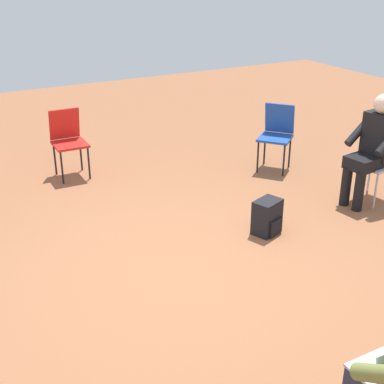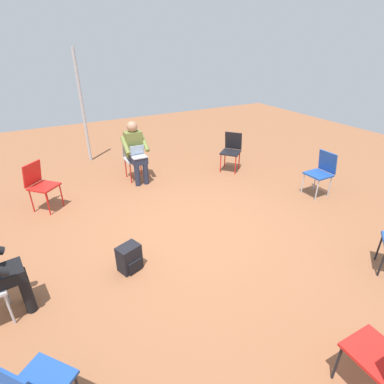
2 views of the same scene
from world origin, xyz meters
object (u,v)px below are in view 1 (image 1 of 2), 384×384
object	(u,v)px
person_in_black	(373,144)
chair_west	(380,158)
backpack_near_laptop_user	(267,219)
chair_southwest	(277,132)
chair_south	(68,138)

from	to	relation	value
person_in_black	chair_west	bearing A→B (deg)	-90.00
person_in_black	backpack_near_laptop_user	bearing A→B (deg)	85.61
chair_southwest	chair_west	distance (m)	1.41
backpack_near_laptop_user	chair_southwest	bearing A→B (deg)	-128.98
chair_west	chair_south	distance (m)	3.75
chair_west	chair_south	xyz separation A→B (m)	(2.90, -2.38, 0.00)
chair_west	chair_south	world-z (taller)	same
chair_south	backpack_near_laptop_user	distance (m)	2.81
person_in_black	backpack_near_laptop_user	distance (m)	1.54
chair_south	backpack_near_laptop_user	bearing A→B (deg)	118.37
chair_southwest	chair_west	size ratio (longest dim) A/B	1.00
chair_west	chair_south	bearing A→B (deg)	43.19
chair_west	person_in_black	bearing A→B (deg)	90.00
chair_west	backpack_near_laptop_user	bearing A→B (deg)	86.06
person_in_black	backpack_near_laptop_user	xyz separation A→B (m)	(1.44, 0.08, -0.54)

